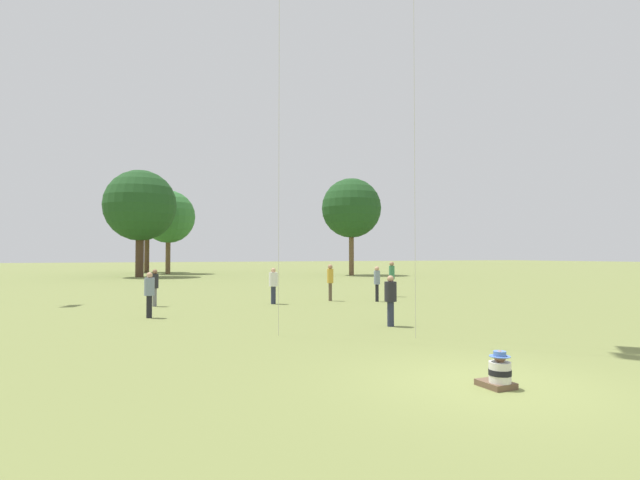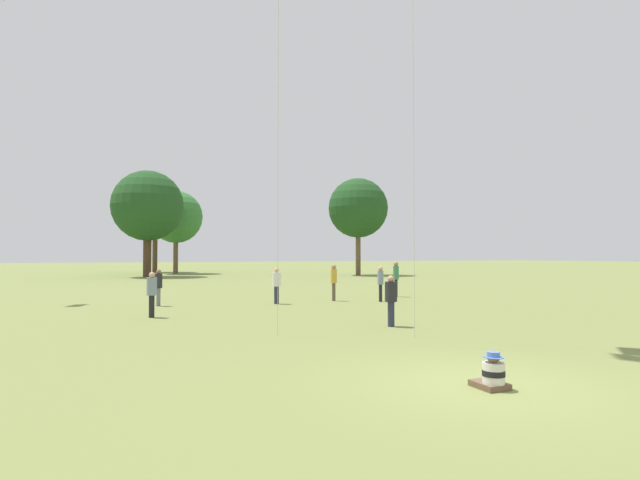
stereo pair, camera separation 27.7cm
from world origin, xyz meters
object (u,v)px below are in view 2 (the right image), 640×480
(person_standing_5, at_px, (396,275))
(distant_tree_0, at_px, (358,208))
(person_standing_6, at_px, (277,283))
(person_standing_3, at_px, (380,280))
(distant_tree_2, at_px, (155,216))
(distant_tree_1, at_px, (176,217))
(distant_tree_3, at_px, (148,206))
(person_standing_0, at_px, (391,296))
(person_standing_1, at_px, (152,291))
(seated_toddler, at_px, (492,374))
(person_standing_4, at_px, (334,279))
(person_standing_7, at_px, (159,284))

(person_standing_5, bearing_deg, distant_tree_0, 125.26)
(person_standing_6, bearing_deg, person_standing_5, -84.19)
(person_standing_3, bearing_deg, distant_tree_0, 39.99)
(person_standing_3, distance_m, distant_tree_2, 46.09)
(distant_tree_1, relative_size, distant_tree_3, 0.91)
(person_standing_0, distance_m, person_standing_1, 8.39)
(seated_toddler, distance_m, person_standing_5, 18.02)
(seated_toddler, bearing_deg, distant_tree_3, 93.91)
(seated_toddler, height_order, distant_tree_3, distant_tree_3)
(seated_toddler, bearing_deg, distant_tree_0, 66.44)
(person_standing_5, relative_size, distant_tree_3, 0.17)
(seated_toddler, bearing_deg, person_standing_6, 86.72)
(person_standing_4, height_order, distant_tree_0, distant_tree_0)
(person_standing_4, distance_m, person_standing_6, 2.99)
(person_standing_0, bearing_deg, distant_tree_3, 45.55)
(person_standing_5, distance_m, distant_tree_2, 44.38)
(distant_tree_0, bearing_deg, person_standing_5, -113.28)
(person_standing_0, height_order, person_standing_6, person_standing_6)
(distant_tree_1, bearing_deg, seated_toddler, -91.46)
(seated_toddler, xyz_separation_m, person_standing_7, (-3.83, 15.97, 0.70))
(person_standing_1, distance_m, person_standing_5, 13.15)
(person_standing_1, xyz_separation_m, distant_tree_2, (3.96, 47.23, 6.20))
(person_standing_0, relative_size, person_standing_3, 0.95)
(person_standing_0, height_order, person_standing_3, person_standing_3)
(person_standing_7, bearing_deg, distant_tree_3, -142.21)
(distant_tree_3, bearing_deg, person_standing_5, -70.82)
(person_standing_5, xyz_separation_m, distant_tree_1, (-6.73, 37.20, 5.45))
(person_standing_7, bearing_deg, distant_tree_0, 178.87)
(person_standing_0, distance_m, person_standing_6, 8.17)
(person_standing_4, xyz_separation_m, person_standing_5, (3.98, 0.85, 0.08))
(person_standing_6, bearing_deg, person_standing_1, 113.91)
(distant_tree_3, bearing_deg, distant_tree_1, 63.94)
(person_standing_3, relative_size, distant_tree_0, 0.16)
(person_standing_5, height_order, person_standing_6, person_standing_5)
(distant_tree_1, xyz_separation_m, distant_tree_2, (-1.81, 5.93, 0.56))
(distant_tree_0, distance_m, distant_tree_3, 21.72)
(distant_tree_1, xyz_separation_m, distant_tree_3, (-3.63, -7.42, 0.47))
(person_standing_7, bearing_deg, person_standing_4, 125.42)
(person_standing_4, xyz_separation_m, distant_tree_0, (14.87, 26.15, 6.18))
(person_standing_0, distance_m, person_standing_4, 8.65)
(person_standing_4, height_order, person_standing_5, person_standing_5)
(distant_tree_2, bearing_deg, person_standing_5, -78.80)
(person_standing_7, height_order, distant_tree_3, distant_tree_3)
(person_standing_1, relative_size, person_standing_4, 0.92)
(distant_tree_3, bearing_deg, person_standing_7, -92.99)
(person_standing_5, distance_m, distant_tree_1, 38.20)
(person_standing_3, bearing_deg, distant_tree_3, 79.88)
(person_standing_4, bearing_deg, person_standing_3, 106.65)
(seated_toddler, xyz_separation_m, person_standing_4, (4.11, 15.23, 0.81))
(person_standing_3, height_order, person_standing_5, person_standing_5)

